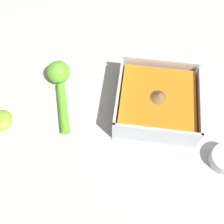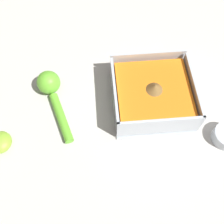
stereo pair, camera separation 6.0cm
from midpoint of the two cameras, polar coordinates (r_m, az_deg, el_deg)
ground_plane at (r=0.66m, az=8.43°, el=2.14°), size 4.00×4.00×0.00m
square_dish at (r=0.63m, az=6.14°, el=3.70°), size 0.19×0.19×0.07m
lemon_squeezer at (r=0.67m, az=-15.61°, el=4.39°), size 0.09×0.19×0.06m
lemon_half at (r=0.65m, az=-25.74°, el=-6.23°), size 0.05×0.05×0.03m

